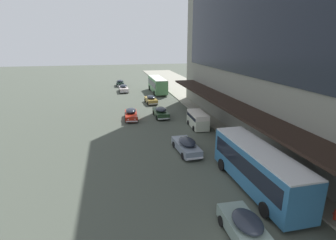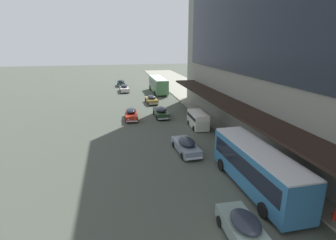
% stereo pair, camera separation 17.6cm
% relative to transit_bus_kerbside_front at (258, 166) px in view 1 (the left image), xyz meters
% --- Properties ---
extents(transit_bus_kerbside_front, '(2.73, 9.88, 3.26)m').
position_rel_transit_bus_kerbside_front_xyz_m(transit_bus_kerbside_front, '(0.00, 0.00, 0.00)').
color(transit_bus_kerbside_front, teal).
rests_on(transit_bus_kerbside_front, ground).
extents(transit_bus_kerbside_rear, '(2.72, 10.17, 3.18)m').
position_rel_transit_bus_kerbside_front_xyz_m(transit_bus_kerbside_rear, '(-0.18, 39.32, -0.04)').
color(transit_bus_kerbside_rear, '#538C57').
rests_on(transit_bus_kerbside_rear, ground).
extents(sedan_far_back, '(2.01, 4.90, 1.55)m').
position_rel_transit_bus_kerbside_front_xyz_m(sedan_far_back, '(-3.11, 7.54, -1.11)').
color(sedan_far_back, gray).
rests_on(sedan_far_back, ground).
extents(sedan_second_near, '(1.94, 4.87, 1.57)m').
position_rel_transit_bus_kerbside_front_xyz_m(sedan_second_near, '(-7.23, 41.83, -1.10)').
color(sedan_second_near, beige).
rests_on(sedan_second_near, ground).
extents(sedan_second_mid, '(1.94, 4.36, 1.48)m').
position_rel_transit_bus_kerbside_front_xyz_m(sedan_second_mid, '(-7.59, 49.83, -1.14)').
color(sedan_second_mid, black).
rests_on(sedan_second_mid, ground).
extents(sedan_lead_mid, '(1.93, 4.32, 1.47)m').
position_rel_transit_bus_kerbside_front_xyz_m(sedan_lead_mid, '(-3.17, 29.40, -1.14)').
color(sedan_lead_mid, olive).
rests_on(sedan_lead_mid, ground).
extents(sedan_oncoming_rear, '(1.92, 4.29, 1.61)m').
position_rel_transit_bus_kerbside_front_xyz_m(sedan_oncoming_rear, '(-3.34, -4.55, -1.09)').
color(sedan_oncoming_rear, gray).
rests_on(sedan_oncoming_rear, ground).
extents(sedan_trailing_mid, '(1.94, 4.72, 1.52)m').
position_rel_transit_bus_kerbside_front_xyz_m(sedan_trailing_mid, '(-7.43, 20.35, -1.13)').
color(sedan_trailing_mid, '#A92313').
rests_on(sedan_trailing_mid, ground).
extents(sedan_oncoming_front, '(1.84, 4.61, 1.49)m').
position_rel_transit_bus_kerbside_front_xyz_m(sedan_oncoming_front, '(-3.15, 20.48, -1.13)').
color(sedan_oncoming_front, '#1E361E').
rests_on(sedan_oncoming_front, ground).
extents(vw_van, '(2.01, 4.60, 1.96)m').
position_rel_transit_bus_kerbside_front_xyz_m(vw_van, '(0.52, 14.92, -0.77)').
color(vw_van, beige).
rests_on(vw_van, ground).
extents(fire_hydrant, '(0.20, 0.40, 0.70)m').
position_rel_transit_bus_kerbside_front_xyz_m(fire_hydrant, '(2.76, -4.36, -1.38)').
color(fire_hydrant, red).
rests_on(fire_hydrant, sidewalk_kerb).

